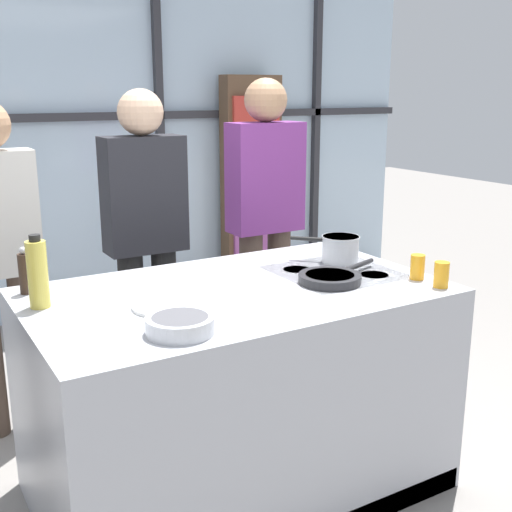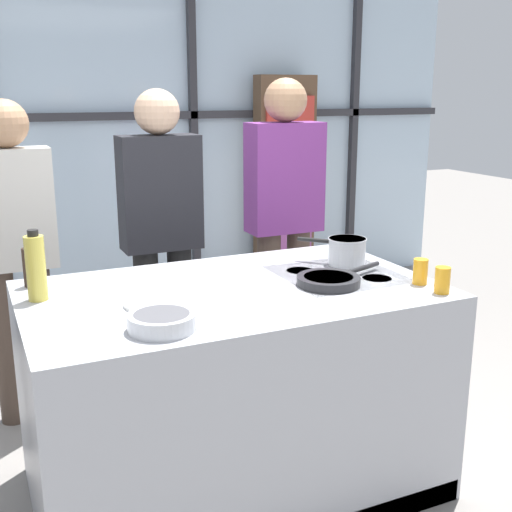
{
  "view_description": "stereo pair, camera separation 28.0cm",
  "coord_description": "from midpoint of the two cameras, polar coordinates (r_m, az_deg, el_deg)",
  "views": [
    {
      "loc": [
        -1.23,
        -2.24,
        1.74
      ],
      "look_at": [
        0.15,
        0.1,
        1.03
      ],
      "focal_mm": 45.0,
      "sensor_mm": 36.0,
      "label": 1
    },
    {
      "loc": [
        -0.98,
        -2.37,
        1.74
      ],
      "look_at": [
        0.15,
        0.1,
        1.03
      ],
      "focal_mm": 45.0,
      "sensor_mm": 36.0,
      "label": 2
    }
  ],
  "objects": [
    {
      "name": "spectator_far_left",
      "position": [
        3.44,
        -18.46,
        1.1
      ],
      "size": [
        0.4,
        0.24,
        1.7
      ],
      "rotation": [
        0.0,
        0.0,
        3.14
      ],
      "color": "#47382D",
      "rests_on": "ground_plane"
    },
    {
      "name": "spectator_center_right",
      "position": [
        3.89,
        4.6,
        4.12
      ],
      "size": [
        0.45,
        0.25,
        1.81
      ],
      "rotation": [
        0.0,
        0.0,
        3.14
      ],
      "color": "#47382D",
      "rests_on": "ground_plane"
    },
    {
      "name": "white_plate",
      "position": [
        2.49,
        -5.64,
        -4.2
      ],
      "size": [
        0.26,
        0.26,
        0.01
      ],
      "primitive_type": "cylinder",
      "color": "white",
      "rests_on": "demo_island"
    },
    {
      "name": "spectator_center_left",
      "position": [
        3.59,
        -6.22,
        2.62
      ],
      "size": [
        0.44,
        0.24,
        1.74
      ],
      "rotation": [
        0.0,
        0.0,
        3.14
      ],
      "color": "black",
      "rests_on": "ground_plane"
    },
    {
      "name": "juice_glass_far",
      "position": [
        2.85,
        17.16,
        -1.37
      ],
      "size": [
        0.06,
        0.06,
        0.11
      ],
      "primitive_type": "cylinder",
      "color": "orange",
      "rests_on": "demo_island"
    },
    {
      "name": "ground_plane",
      "position": [
        3.09,
        0.81,
        -19.65
      ],
      "size": [
        18.0,
        18.0,
        0.0
      ],
      "primitive_type": "plane",
      "color": "gray"
    },
    {
      "name": "bookshelf",
      "position": [
        5.56,
        4.03,
        6.19
      ],
      "size": [
        0.52,
        0.19,
        1.86
      ],
      "color": "brown",
      "rests_on": "ground_plane"
    },
    {
      "name": "pepper_grinder",
      "position": [
        2.8,
        -16.9,
        -0.89
      ],
      "size": [
        0.05,
        0.05,
        0.2
      ],
      "color": "#332319",
      "rests_on": "demo_island"
    },
    {
      "name": "saucepan",
      "position": [
        3.08,
        10.65,
        0.45
      ],
      "size": [
        0.27,
        0.27,
        0.13
      ],
      "color": "silver",
      "rests_on": "demo_island"
    },
    {
      "name": "frying_pan",
      "position": [
        2.76,
        9.46,
        -2.15
      ],
      "size": [
        0.47,
        0.27,
        0.04
      ],
      "color": "#232326",
      "rests_on": "demo_island"
    },
    {
      "name": "oil_bottle",
      "position": [
        2.6,
        -16.11,
        -1.02
      ],
      "size": [
        0.08,
        0.08,
        0.28
      ],
      "color": "#E0CC4C",
      "rests_on": "demo_island"
    },
    {
      "name": "juice_glass_near",
      "position": [
        2.76,
        19.08,
        -2.08
      ],
      "size": [
        0.06,
        0.06,
        0.11
      ],
      "primitive_type": "cylinder",
      "color": "orange",
      "rests_on": "demo_island"
    },
    {
      "name": "mixing_bowl",
      "position": [
        2.22,
        -4.81,
        -5.84
      ],
      "size": [
        0.24,
        0.24,
        0.06
      ],
      "color": "silver",
      "rests_on": "demo_island"
    },
    {
      "name": "demo_island",
      "position": [
        2.85,
        0.88,
        -11.91
      ],
      "size": [
        1.71,
        1.03,
        0.93
      ],
      "color": "#A8AAB2",
      "rests_on": "ground_plane"
    },
    {
      "name": "back_window_wall",
      "position": [
        5.14,
        -12.4,
        10.53
      ],
      "size": [
        6.4,
        0.1,
        2.8
      ],
      "color": "silver",
      "rests_on": "ground_plane"
    }
  ]
}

